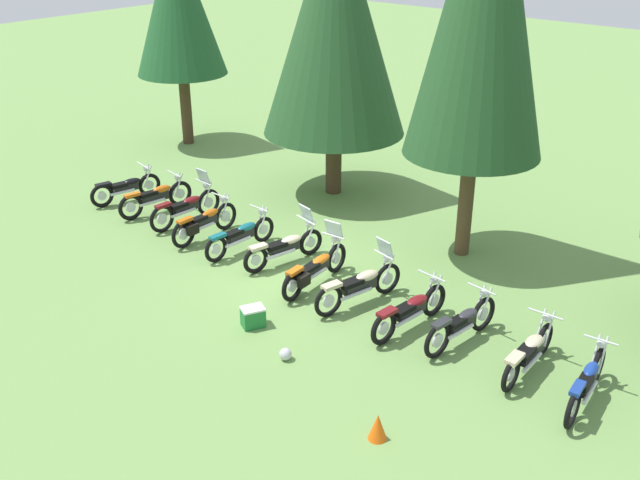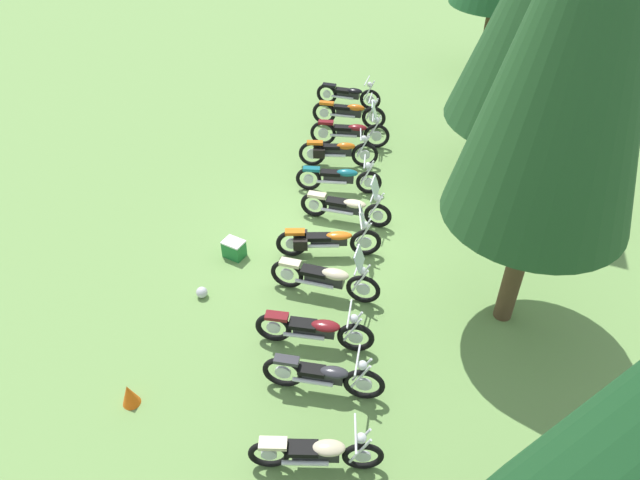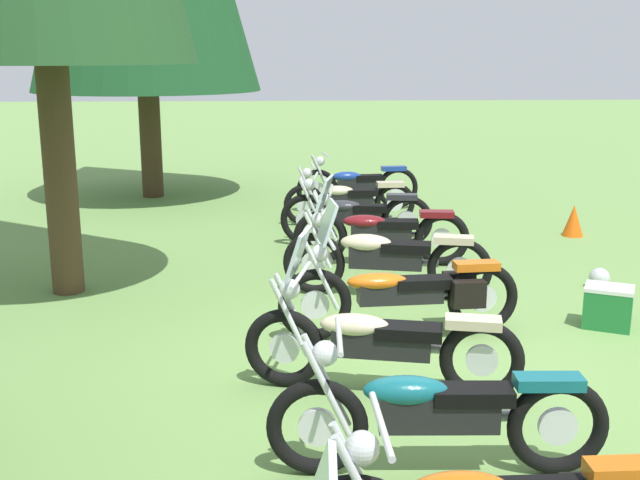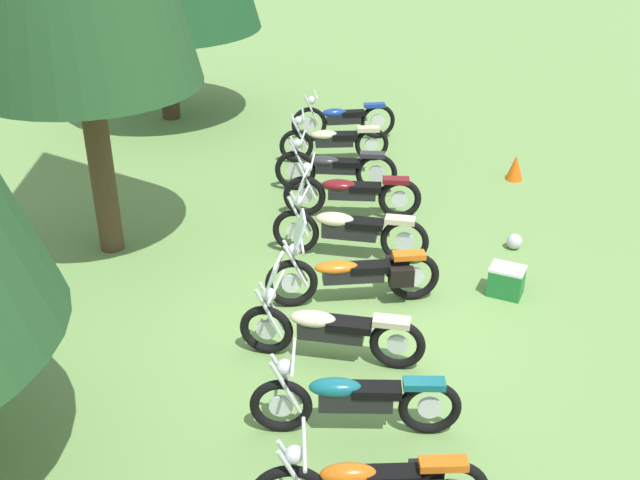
# 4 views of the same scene
# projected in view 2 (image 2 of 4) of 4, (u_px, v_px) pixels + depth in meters

# --- Properties ---
(ground_plane) EXTENTS (80.00, 80.00, 0.00)m
(ground_plane) POSITION_uv_depth(u_px,v_px,m) (335.00, 239.00, 13.83)
(ground_plane) COLOR #6B934C
(motorcycle_0) EXTENTS (0.81, 2.12, 1.00)m
(motorcycle_0) POSITION_uv_depth(u_px,v_px,m) (349.00, 95.00, 18.87)
(motorcycle_0) COLOR black
(motorcycle_0) RESTS_ON ground_plane
(motorcycle_1) EXTENTS (0.71, 2.28, 1.02)m
(motorcycle_1) POSITION_uv_depth(u_px,v_px,m) (349.00, 113.00, 17.83)
(motorcycle_1) COLOR black
(motorcycle_1) RESTS_ON ground_plane
(motorcycle_2) EXTENTS (0.71, 2.33, 1.39)m
(motorcycle_2) POSITION_uv_depth(u_px,v_px,m) (351.00, 132.00, 16.88)
(motorcycle_2) COLOR black
(motorcycle_2) RESTS_ON ground_plane
(motorcycle_3) EXTENTS (0.67, 2.21, 1.03)m
(motorcycle_3) POSITION_uv_depth(u_px,v_px,m) (337.00, 152.00, 16.05)
(motorcycle_3) COLOR black
(motorcycle_3) RESTS_ON ground_plane
(motorcycle_4) EXTENTS (0.65, 2.26, 0.99)m
(motorcycle_4) POSITION_uv_depth(u_px,v_px,m) (339.00, 178.00, 15.09)
(motorcycle_4) COLOR black
(motorcycle_4) RESTS_ON ground_plane
(motorcycle_5) EXTENTS (0.83, 2.25, 1.35)m
(motorcycle_5) POSITION_uv_depth(u_px,v_px,m) (347.00, 207.00, 14.08)
(motorcycle_5) COLOR black
(motorcycle_5) RESTS_ON ground_plane
(motorcycle_6) EXTENTS (0.65, 2.40, 1.37)m
(motorcycle_6) POSITION_uv_depth(u_px,v_px,m) (327.00, 240.00, 13.09)
(motorcycle_6) COLOR black
(motorcycle_6) RESTS_ON ground_plane
(motorcycle_7) EXTENTS (0.78, 2.35, 1.37)m
(motorcycle_7) POSITION_uv_depth(u_px,v_px,m) (326.00, 278.00, 12.09)
(motorcycle_7) COLOR black
(motorcycle_7) RESTS_ON ground_plane
(motorcycle_8) EXTENTS (0.72, 2.31, 1.01)m
(motorcycle_8) POSITION_uv_depth(u_px,v_px,m) (315.00, 330.00, 11.04)
(motorcycle_8) COLOR black
(motorcycle_8) RESTS_ON ground_plane
(motorcycle_9) EXTENTS (0.67, 2.20, 1.03)m
(motorcycle_9) POSITION_uv_depth(u_px,v_px,m) (324.00, 376.00, 10.20)
(motorcycle_9) COLOR black
(motorcycle_9) RESTS_ON ground_plane
(motorcycle_10) EXTENTS (0.70, 2.16, 0.99)m
(motorcycle_10) POSITION_uv_depth(u_px,v_px,m) (317.00, 452.00, 9.09)
(motorcycle_10) COLOR black
(motorcycle_10) RESTS_ON ground_plane
(pine_tree_2) EXTENTS (3.22, 3.22, 9.71)m
(pine_tree_2) POSITION_uv_depth(u_px,v_px,m) (590.00, 10.00, 8.03)
(pine_tree_2) COLOR #4C3823
(pine_tree_2) RESTS_ON ground_plane
(picnic_cooler) EXTENTS (0.53, 0.58, 0.43)m
(picnic_cooler) POSITION_uv_depth(u_px,v_px,m) (234.00, 249.00, 13.23)
(picnic_cooler) COLOR #1E7233
(picnic_cooler) RESTS_ON ground_plane
(traffic_cone) EXTENTS (0.32, 0.32, 0.48)m
(traffic_cone) POSITION_uv_depth(u_px,v_px,m) (129.00, 395.00, 10.15)
(traffic_cone) COLOR #EA590F
(traffic_cone) RESTS_ON ground_plane
(dropped_helmet) EXTENTS (0.25, 0.25, 0.25)m
(dropped_helmet) POSITION_uv_depth(u_px,v_px,m) (202.00, 292.00, 12.27)
(dropped_helmet) COLOR silver
(dropped_helmet) RESTS_ON ground_plane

